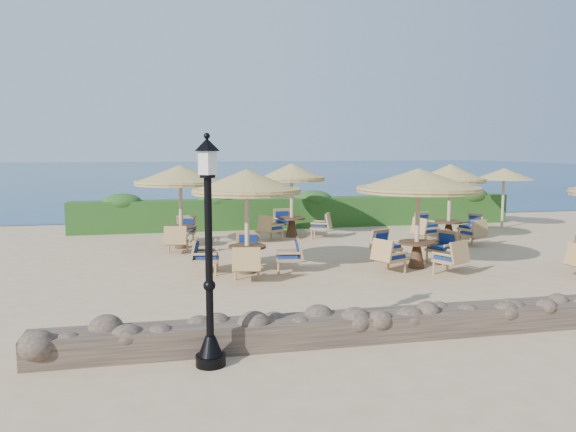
{
  "coord_description": "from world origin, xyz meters",
  "views": [
    {
      "loc": [
        -5.38,
        -14.78,
        3.16
      ],
      "look_at": [
        -2.06,
        0.4,
        1.3
      ],
      "focal_mm": 35.0,
      "sensor_mm": 36.0,
      "label": 1
    }
  ],
  "objects_px": {
    "extra_parasol": "(504,174)",
    "cafe_set_0": "(247,202)",
    "cafe_set_1": "(418,196)",
    "cafe_set_3": "(180,185)",
    "cafe_set_4": "(292,187)",
    "lamp_post": "(209,262)",
    "cafe_set_5": "(450,192)"
  },
  "relations": [
    {
      "from": "cafe_set_0",
      "to": "cafe_set_5",
      "type": "xyz_separation_m",
      "value": [
        7.46,
        3.41,
        -0.12
      ]
    },
    {
      "from": "cafe_set_0",
      "to": "cafe_set_3",
      "type": "xyz_separation_m",
      "value": [
        -1.54,
        4.05,
        0.21
      ]
    },
    {
      "from": "extra_parasol",
      "to": "cafe_set_0",
      "type": "bearing_deg",
      "value": -151.95
    },
    {
      "from": "extra_parasol",
      "to": "cafe_set_1",
      "type": "bearing_deg",
      "value": -136.61
    },
    {
      "from": "cafe_set_5",
      "to": "cafe_set_4",
      "type": "bearing_deg",
      "value": 156.82
    },
    {
      "from": "cafe_set_0",
      "to": "cafe_set_5",
      "type": "distance_m",
      "value": 8.2
    },
    {
      "from": "lamp_post",
      "to": "extra_parasol",
      "type": "height_order",
      "value": "lamp_post"
    },
    {
      "from": "lamp_post",
      "to": "cafe_set_0",
      "type": "xyz_separation_m",
      "value": [
        1.42,
        6.04,
        0.27
      ]
    },
    {
      "from": "cafe_set_1",
      "to": "cafe_set_4",
      "type": "height_order",
      "value": "same"
    },
    {
      "from": "lamp_post",
      "to": "cafe_set_3",
      "type": "bearing_deg",
      "value": 90.71
    },
    {
      "from": "cafe_set_5",
      "to": "cafe_set_1",
      "type": "bearing_deg",
      "value": -128.11
    },
    {
      "from": "extra_parasol",
      "to": "cafe_set_0",
      "type": "height_order",
      "value": "cafe_set_0"
    },
    {
      "from": "cafe_set_0",
      "to": "cafe_set_1",
      "type": "distance_m",
      "value": 4.52
    },
    {
      "from": "lamp_post",
      "to": "cafe_set_1",
      "type": "bearing_deg",
      "value": 43.85
    },
    {
      "from": "extra_parasol",
      "to": "cafe_set_0",
      "type": "xyz_separation_m",
      "value": [
        -11.18,
        -5.96,
        -0.35
      ]
    },
    {
      "from": "cafe_set_3",
      "to": "cafe_set_5",
      "type": "relative_size",
      "value": 1.0
    },
    {
      "from": "lamp_post",
      "to": "cafe_set_1",
      "type": "relative_size",
      "value": 1.0
    },
    {
      "from": "cafe_set_3",
      "to": "cafe_set_5",
      "type": "height_order",
      "value": "same"
    },
    {
      "from": "cafe_set_0",
      "to": "cafe_set_3",
      "type": "distance_m",
      "value": 4.34
    },
    {
      "from": "cafe_set_0",
      "to": "cafe_set_4",
      "type": "relative_size",
      "value": 1.04
    },
    {
      "from": "cafe_set_0",
      "to": "cafe_set_1",
      "type": "bearing_deg",
      "value": -4.42
    },
    {
      "from": "cafe_set_1",
      "to": "cafe_set_4",
      "type": "xyz_separation_m",
      "value": [
        -2.09,
        5.92,
        -0.13
      ]
    },
    {
      "from": "extra_parasol",
      "to": "cafe_set_1",
      "type": "xyz_separation_m",
      "value": [
        -6.67,
        -6.31,
        -0.24
      ]
    },
    {
      "from": "extra_parasol",
      "to": "cafe_set_3",
      "type": "height_order",
      "value": "cafe_set_3"
    },
    {
      "from": "cafe_set_0",
      "to": "cafe_set_3",
      "type": "relative_size",
      "value": 0.99
    },
    {
      "from": "extra_parasol",
      "to": "cafe_set_3",
      "type": "relative_size",
      "value": 0.83
    },
    {
      "from": "cafe_set_1",
      "to": "cafe_set_3",
      "type": "xyz_separation_m",
      "value": [
        -6.05,
        4.4,
        0.09
      ]
    },
    {
      "from": "cafe_set_0",
      "to": "cafe_set_5",
      "type": "bearing_deg",
      "value": 24.57
    },
    {
      "from": "lamp_post",
      "to": "cafe_set_0",
      "type": "distance_m",
      "value": 6.21
    },
    {
      "from": "cafe_set_5",
      "to": "extra_parasol",
      "type": "bearing_deg",
      "value": 34.38
    },
    {
      "from": "cafe_set_0",
      "to": "cafe_set_3",
      "type": "height_order",
      "value": "same"
    },
    {
      "from": "cafe_set_0",
      "to": "cafe_set_5",
      "type": "relative_size",
      "value": 1.0
    }
  ]
}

